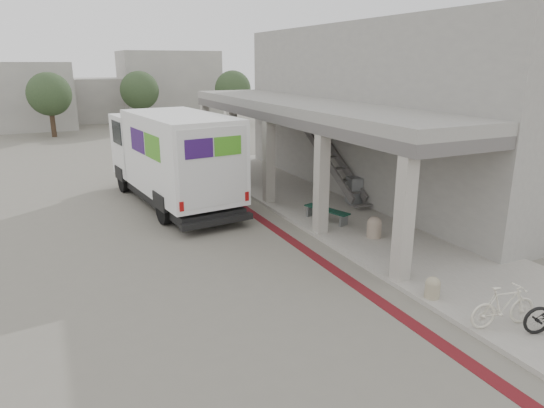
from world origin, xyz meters
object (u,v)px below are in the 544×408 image
fedex_truck (171,156)px  bicycle_cream (504,306)px  bench (327,212)px  utility_cabinet (354,190)px

fedex_truck → bicycle_cream: (3.84, -12.53, -1.37)m
fedex_truck → bench: fedex_truck is taller
utility_cabinet → bicycle_cream: utility_cabinet is taller
bench → utility_cabinet: bearing=15.7°
bench → fedex_truck: bearing=113.1°
fedex_truck → bench: 6.62m
fedex_truck → bicycle_cream: fedex_truck is taller
bicycle_cream → utility_cabinet: bearing=-4.5°
fedex_truck → utility_cabinet: (6.34, -3.45, -1.30)m
fedex_truck → utility_cabinet: fedex_truck is taller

